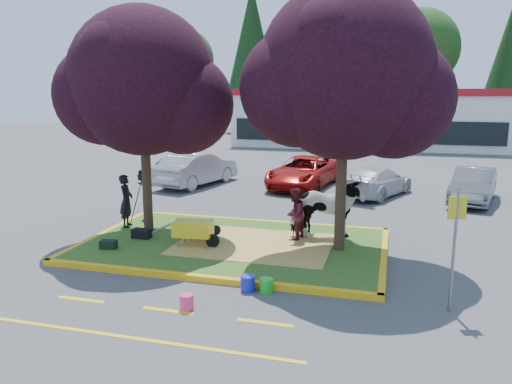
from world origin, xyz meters
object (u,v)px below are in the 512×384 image
(handler, at_px, (126,201))
(bucket_blue, at_px, (248,283))
(wheelbarrow, at_px, (193,229))
(cow, at_px, (326,209))
(bucket_green, at_px, (266,286))
(calf, at_px, (201,229))
(bucket_pink, at_px, (187,302))
(sign_post, at_px, (455,236))
(car_silver, at_px, (197,169))
(car_black, at_px, (172,168))

(handler, relative_size, bucket_blue, 4.80)
(wheelbarrow, bearing_deg, cow, 20.44)
(bucket_green, bearing_deg, calf, 131.37)
(handler, bearing_deg, bucket_pink, -153.48)
(handler, bearing_deg, bucket_green, -137.02)
(calf, relative_size, wheelbarrow, 0.53)
(sign_post, bearing_deg, calf, 138.86)
(car_silver, bearing_deg, handler, 110.10)
(cow, distance_m, handler, 6.13)
(car_black, bearing_deg, handler, -48.89)
(car_black, xyz_separation_m, car_silver, (1.71, -1.00, 0.16))
(cow, xyz_separation_m, wheelbarrow, (-3.38, -1.61, -0.39))
(calf, bearing_deg, wheelbarrow, -106.05)
(wheelbarrow, xyz_separation_m, sign_post, (6.36, -2.14, 0.93))
(bucket_pink, bearing_deg, bucket_green, 42.59)
(cow, bearing_deg, car_black, 35.43)
(wheelbarrow, xyz_separation_m, car_black, (-5.28, 10.03, -0.03))
(wheelbarrow, distance_m, sign_post, 6.77)
(bucket_blue, xyz_separation_m, car_black, (-7.47, 12.27, 0.43))
(calf, height_order, handler, handler)
(wheelbarrow, height_order, sign_post, sign_post)
(handler, xyz_separation_m, sign_post, (9.11, -3.42, 0.59))
(bucket_pink, bearing_deg, car_black, 115.89)
(calf, height_order, bucket_green, calf)
(bucket_green, relative_size, car_black, 0.09)
(handler, height_order, car_black, handler)
(bucket_pink, xyz_separation_m, car_black, (-6.55, 13.50, 0.44))
(bucket_green, height_order, car_silver, car_silver)
(handler, height_order, bucket_pink, handler)
(cow, xyz_separation_m, bucket_green, (-0.76, -3.85, -0.86))
(wheelbarrow, bearing_deg, handler, 149.94)
(car_silver, bearing_deg, bucket_pink, 125.24)
(handler, height_order, car_silver, handler)
(calf, xyz_separation_m, bucket_blue, (2.32, -3.11, -0.19))
(wheelbarrow, bearing_deg, bucket_green, -45.70)
(bucket_blue, bearing_deg, bucket_pink, -126.78)
(bucket_green, xyz_separation_m, car_silver, (-6.18, 11.27, 0.60))
(sign_post, distance_m, bucket_green, 4.00)
(handler, xyz_separation_m, bucket_pink, (4.02, -4.75, -0.81))
(calf, distance_m, handler, 2.72)
(wheelbarrow, height_order, bucket_blue, wheelbarrow)
(wheelbarrow, relative_size, car_black, 0.53)
(calf, distance_m, car_black, 10.51)
(calf, height_order, wheelbarrow, wheelbarrow)
(cow, xyz_separation_m, handler, (-6.12, -0.33, -0.05))
(calf, relative_size, handler, 0.60)
(bucket_green, relative_size, bucket_pink, 1.04)
(wheelbarrow, distance_m, bucket_green, 3.48)
(calf, bearing_deg, cow, -12.43)
(car_black, bearing_deg, bucket_blue, -33.67)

